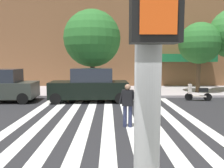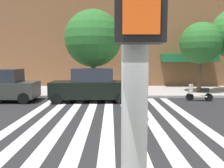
{
  "view_description": "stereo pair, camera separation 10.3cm",
  "coord_description": "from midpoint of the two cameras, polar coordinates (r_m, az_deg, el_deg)",
  "views": [
    {
      "loc": [
        -0.77,
        -2.26,
        2.51
      ],
      "look_at": [
        -0.62,
        7.9,
        1.47
      ],
      "focal_mm": 36.71,
      "sensor_mm": 36.0,
      "label": 1
    },
    {
      "loc": [
        -0.67,
        -2.26,
        2.51
      ],
      "look_at": [
        -0.62,
        7.9,
        1.47
      ],
      "focal_mm": 36.71,
      "sensor_mm": 36.0,
      "label": 2
    }
  ],
  "objects": [
    {
      "name": "pedestrian_dog_walker",
      "position": [
        8.66,
        4.15,
        -4.72
      ],
      "size": [
        0.7,
        0.34,
        1.64
      ],
      "color": "#282D4C",
      "rests_on": "ground_plane"
    },
    {
      "name": "street_tree_middle",
      "position": [
        18.31,
        21.38,
        9.4
      ],
      "size": [
        3.05,
        3.05,
        5.17
      ],
      "color": "#4C3823",
      "rests_on": "sidewalk_far"
    },
    {
      "name": "street_tree_nearest",
      "position": [
        16.43,
        -4.56,
        11.19
      ],
      "size": [
        3.99,
        3.99,
        5.91
      ],
      "color": "#4C3823",
      "rests_on": "sidewalk_far"
    },
    {
      "name": "ground_plane",
      "position": [
        9.19,
        4.29,
        -10.04
      ],
      "size": [
        160.0,
        160.0,
        0.0
      ],
      "primitive_type": "plane",
      "color": "#232326"
    },
    {
      "name": "parked_scooter",
      "position": [
        15.32,
        21.08,
        -2.17
      ],
      "size": [
        1.63,
        0.55,
        1.11
      ],
      "color": "black",
      "rests_on": "ground_plane"
    },
    {
      "name": "dog_on_leash",
      "position": [
        9.59,
        8.13,
        -6.67
      ],
      "size": [
        0.47,
        1.09,
        0.65
      ],
      "color": "black",
      "rests_on": "ground_plane"
    },
    {
      "name": "sidewalk_far",
      "position": [
        18.53,
        1.94,
        -1.72
      ],
      "size": [
        80.0,
        6.0,
        0.15
      ],
      "primitive_type": "cube",
      "color": "#AAA0A2",
      "rests_on": "ground_plane"
    },
    {
      "name": "crosswalk_stripes",
      "position": [
        9.16,
        -0.69,
        -10.05
      ],
      "size": [
        7.65,
        12.5,
        0.01
      ],
      "color": "silver",
      "rests_on": "ground_plane"
    },
    {
      "name": "parked_car_behind_first",
      "position": [
        14.12,
        -5.18,
        -0.46
      ],
      "size": [
        4.75,
        2.12,
        2.05
      ],
      "color": "black",
      "rests_on": "ground_plane"
    }
  ]
}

